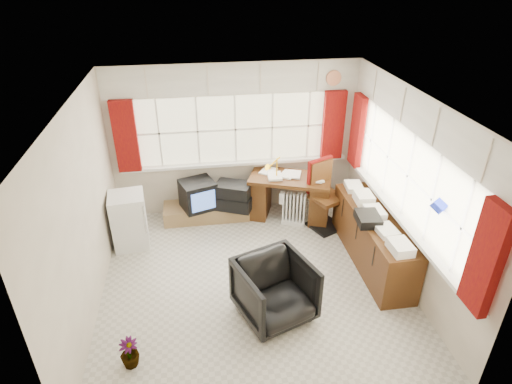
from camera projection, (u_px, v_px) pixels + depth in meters
ground at (254, 281)px, 5.83m from camera, size 4.00×4.00×0.00m
room_walls at (253, 184)px, 5.10m from camera, size 4.00×4.00×4.00m
window_back at (236, 159)px, 7.05m from camera, size 3.70×0.12×3.60m
window_right at (399, 210)px, 5.63m from camera, size 0.12×3.70×3.60m
curtains at (308, 152)px, 6.04m from camera, size 3.83×3.83×1.15m
overhead_cabinets at (315, 95)px, 5.71m from camera, size 3.98×3.98×0.48m
desk at (290, 195)px, 7.07m from camera, size 1.44×1.05×0.79m
desk_lamp at (277, 163)px, 6.75m from camera, size 0.16×0.14×0.38m
task_chair at (323, 192)px, 6.78m from camera, size 0.64×0.65×1.14m
office_chair at (275, 290)px, 5.10m from camera, size 1.06×1.07×0.76m
radiator at (294, 212)px, 6.95m from camera, size 0.41×0.29×0.57m
credenza at (372, 237)px, 6.04m from camera, size 0.50×2.00×0.85m
file_tray at (368, 219)px, 5.69m from camera, size 0.33×0.40×0.13m
tv_bench at (206, 211)px, 7.18m from camera, size 1.40×0.50×0.25m
crt_tv at (198, 195)px, 6.94m from camera, size 0.64×0.62×0.47m
hifi_stack at (234, 196)px, 6.94m from camera, size 0.71×0.60×0.44m
mini_fridge at (129, 220)px, 6.37m from camera, size 0.56×0.56×0.85m
spray_bottle_a at (203, 215)px, 7.05m from camera, size 0.11×0.11×0.28m
spray_bottle_b at (218, 215)px, 7.12m from camera, size 0.12×0.12×0.21m
flower_vase at (129, 353)px, 4.54m from camera, size 0.23×0.23×0.36m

